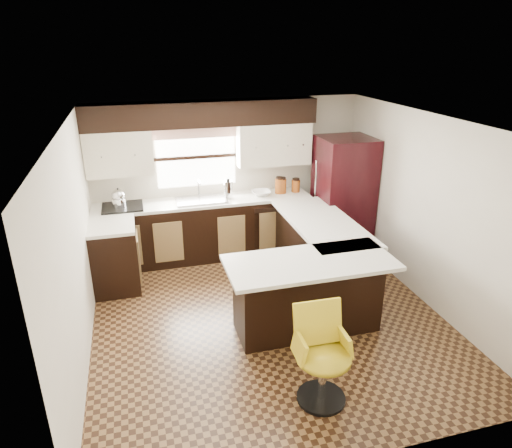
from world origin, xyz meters
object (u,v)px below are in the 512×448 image
object	(u,v)px
peninsula_long	(317,255)
refrigerator	(343,197)
bar_chair	(324,358)
peninsula_return	(307,295)

from	to	relation	value
peninsula_long	refrigerator	world-z (taller)	refrigerator
refrigerator	peninsula_long	bearing A→B (deg)	-130.76
bar_chair	refrigerator	bearing A→B (deg)	63.82
peninsula_long	bar_chair	distance (m)	2.26
refrigerator	bar_chair	size ratio (longest dim) A/B	1.93
peninsula_return	refrigerator	xyz separation A→B (m)	(1.31, 1.88, 0.48)
peninsula_long	peninsula_return	xyz separation A→B (m)	(-0.53, -0.97, 0.00)
peninsula_long	bar_chair	world-z (taller)	bar_chair
peninsula_long	peninsula_return	world-z (taller)	same
refrigerator	bar_chair	xyz separation A→B (m)	(-1.59, -3.02, -0.45)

